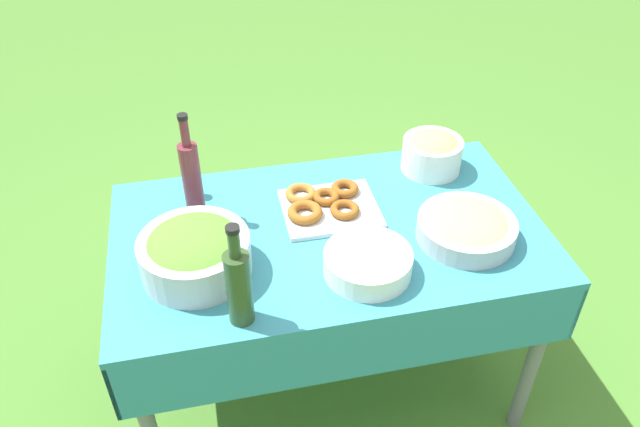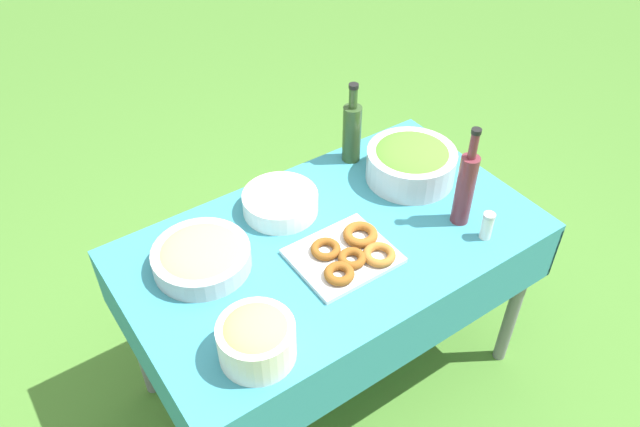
{
  "view_description": "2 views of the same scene",
  "coord_description": "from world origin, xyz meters",
  "views": [
    {
      "loc": [
        0.36,
        1.5,
        2.04
      ],
      "look_at": [
        0.02,
        -0.05,
        0.79
      ],
      "focal_mm": 35.0,
      "sensor_mm": 36.0,
      "label": 1
    },
    {
      "loc": [
        -0.89,
        -1.21,
        2.19
      ],
      "look_at": [
        -0.03,
        0.03,
        0.86
      ],
      "focal_mm": 35.0,
      "sensor_mm": 36.0,
      "label": 2
    }
  ],
  "objects": [
    {
      "name": "salad_bowl",
      "position": [
        0.42,
        0.1,
        0.83
      ],
      "size": [
        0.33,
        0.33,
        0.14
      ],
      "color": "silver",
      "rests_on": "picnic_table"
    },
    {
      "name": "bread_bowl",
      "position": [
        -0.44,
        -0.26,
        0.83
      ],
      "size": [
        0.21,
        0.21,
        0.14
      ],
      "color": "white",
      "rests_on": "picnic_table"
    },
    {
      "name": "salt_shaker",
      "position": [
        0.42,
        -0.28,
        0.81
      ],
      "size": [
        0.04,
        0.04,
        0.1
      ],
      "color": "white",
      "rests_on": "picnic_table"
    },
    {
      "name": "plate_stack",
      "position": [
        -0.07,
        0.22,
        0.8
      ],
      "size": [
        0.26,
        0.26,
        0.07
      ],
      "color": "white",
      "rests_on": "picnic_table"
    },
    {
      "name": "ground_plane",
      "position": [
        0.0,
        0.0,
        0.0
      ],
      "size": [
        14.0,
        14.0,
        0.0
      ],
      "primitive_type": "plane",
      "color": "#477A2D"
    },
    {
      "name": "olive_oil_bottle",
      "position": [
        0.32,
        0.32,
        0.89
      ],
      "size": [
        0.07,
        0.07,
        0.32
      ],
      "color": "#2D4723",
      "rests_on": "picnic_table"
    },
    {
      "name": "picnic_table",
      "position": [
        0.0,
        0.0,
        0.66
      ],
      "size": [
        1.38,
        0.8,
        0.76
      ],
      "color": "teal",
      "rests_on": "ground_plane"
    },
    {
      "name": "donut_platter",
      "position": [
        -0.01,
        -0.1,
        0.78
      ],
      "size": [
        0.32,
        0.28,
        0.05
      ],
      "color": "silver",
      "rests_on": "picnic_table"
    },
    {
      "name": "pasta_bowl",
      "position": [
        -0.41,
        0.13,
        0.8
      ],
      "size": [
        0.31,
        0.31,
        0.09
      ],
      "color": "#B2B7BC",
      "rests_on": "picnic_table"
    },
    {
      "name": "wine_bottle",
      "position": [
        0.41,
        -0.17,
        0.91
      ],
      "size": [
        0.06,
        0.06,
        0.37
      ],
      "color": "maroon",
      "rests_on": "picnic_table"
    }
  ]
}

